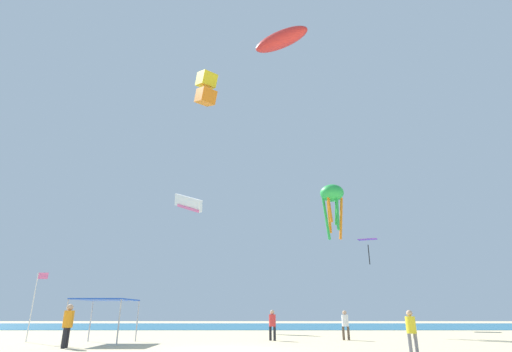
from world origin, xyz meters
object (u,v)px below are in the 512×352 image
(person_near_tent, at_px, (346,323))
(person_rightmost, at_px, (69,322))
(canopy_tent, at_px, (107,301))
(kite_inflatable_red, at_px, (281,39))
(kite_diamond_purple, at_px, (368,241))
(person_central, at_px, (273,322))
(kite_octopus_green, at_px, (333,196))
(kite_box_yellow, at_px, (207,88))
(person_leftmost, at_px, (412,328))
(banner_flag, at_px, (36,299))
(kite_parafoil_white, at_px, (189,203))

(person_near_tent, height_order, person_rightmost, person_rightmost)
(canopy_tent, distance_m, kite_inflatable_red, 24.48)
(canopy_tent, height_order, kite_diamond_purple, kite_diamond_purple)
(person_central, distance_m, kite_octopus_green, 12.50)
(canopy_tent, height_order, person_rightmost, canopy_tent)
(person_central, bearing_deg, kite_inflatable_red, 109.01)
(person_rightmost, relative_size, kite_box_yellow, 0.60)
(person_rightmost, distance_m, kite_diamond_purple, 29.98)
(person_rightmost, xyz_separation_m, kite_octopus_green, (14.73, 11.19, 9.29))
(person_leftmost, xyz_separation_m, kite_box_yellow, (-10.35, 11.84, 18.39))
(banner_flag, bearing_deg, person_rightmost, -44.87)
(kite_inflatable_red, relative_size, kite_diamond_purple, 1.93)
(person_leftmost, distance_m, kite_diamond_purple, 25.15)
(kite_parafoil_white, xyz_separation_m, kite_diamond_purple, (18.44, 1.80, -3.52))
(canopy_tent, xyz_separation_m, kite_parafoil_white, (1.02, 16.51, 9.93))
(person_leftmost, relative_size, person_rightmost, 0.85)
(kite_diamond_purple, bearing_deg, kite_octopus_green, 81.76)
(person_near_tent, height_order, kite_box_yellow, kite_box_yellow)
(kite_box_yellow, xyz_separation_m, kite_diamond_purple, (15.73, 11.55, -10.86))
(canopy_tent, xyz_separation_m, kite_inflatable_red, (10.06, 5.87, 21.53))
(canopy_tent, bearing_deg, person_near_tent, 11.18)
(canopy_tent, bearing_deg, kite_box_yellow, 61.15)
(kite_box_yellow, bearing_deg, kite_octopus_green, -28.65)
(kite_box_yellow, distance_m, kite_octopus_green, 13.80)
(person_leftmost, bearing_deg, kite_diamond_purple, -121.09)
(person_near_tent, relative_size, kite_octopus_green, 0.36)
(kite_parafoil_white, height_order, kite_diamond_purple, kite_parafoil_white)
(kite_inflatable_red, distance_m, kite_diamond_purple, 21.73)
(banner_flag, distance_m, kite_diamond_purple, 30.09)
(person_leftmost, bearing_deg, banner_flag, -36.43)
(person_rightmost, distance_m, kite_parafoil_white, 22.13)
(canopy_tent, bearing_deg, kite_octopus_green, 31.09)
(canopy_tent, relative_size, person_rightmost, 1.68)
(person_near_tent, xyz_separation_m, person_leftmost, (0.94, -7.67, -0.01))
(person_rightmost, distance_m, kite_inflatable_red, 26.34)
(canopy_tent, distance_m, kite_box_yellow, 18.92)
(kite_box_yellow, height_order, kite_diamond_purple, kite_box_yellow)
(person_near_tent, height_order, kite_octopus_green, kite_octopus_green)
(banner_flag, xyz_separation_m, kite_diamond_purple, (23.82, 17.29, 6.28))
(canopy_tent, distance_m, kite_diamond_purple, 27.48)
(person_rightmost, height_order, kite_box_yellow, kite_box_yellow)
(canopy_tent, xyz_separation_m, person_leftmost, (14.08, -5.07, -1.13))
(person_near_tent, height_order, banner_flag, banner_flag)
(person_leftmost, xyz_separation_m, kite_diamond_purple, (5.38, 23.39, 7.54))
(person_rightmost, distance_m, banner_flag, 5.37)
(person_rightmost, height_order, kite_octopus_green, kite_octopus_green)
(person_near_tent, distance_m, banner_flag, 17.61)
(kite_parafoil_white, distance_m, kite_box_yellow, 12.50)
(person_near_tent, bearing_deg, person_leftmost, -79.60)
(person_central, relative_size, kite_box_yellow, 0.53)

